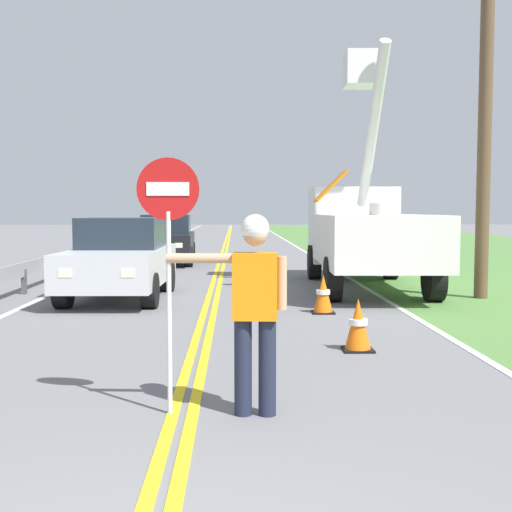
% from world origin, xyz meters
% --- Properties ---
extents(centerline_yellow_left, '(0.11, 110.00, 0.01)m').
position_xyz_m(centerline_yellow_left, '(-0.09, 20.00, 0.01)').
color(centerline_yellow_left, yellow).
rests_on(centerline_yellow_left, ground).
extents(centerline_yellow_right, '(0.11, 110.00, 0.01)m').
position_xyz_m(centerline_yellow_right, '(0.09, 20.00, 0.01)').
color(centerline_yellow_right, yellow).
rests_on(centerline_yellow_right, ground).
extents(edge_line_right, '(0.12, 110.00, 0.01)m').
position_xyz_m(edge_line_right, '(3.60, 20.00, 0.01)').
color(edge_line_right, silver).
rests_on(edge_line_right, ground).
extents(edge_line_left, '(0.12, 110.00, 0.01)m').
position_xyz_m(edge_line_left, '(-3.60, 20.00, 0.01)').
color(edge_line_left, silver).
rests_on(edge_line_left, ground).
extents(flagger_worker, '(1.09, 0.27, 1.83)m').
position_xyz_m(flagger_worker, '(0.65, 3.37, 1.05)').
color(flagger_worker, '#1E2338').
rests_on(flagger_worker, ground).
extents(stop_sign_paddle, '(0.56, 0.04, 2.33)m').
position_xyz_m(stop_sign_paddle, '(-0.12, 3.42, 1.71)').
color(stop_sign_paddle, silver).
rests_on(stop_sign_paddle, ground).
extents(utility_bucket_truck, '(2.88, 6.88, 5.65)m').
position_xyz_m(utility_bucket_truck, '(3.59, 13.06, 1.42)').
color(utility_bucket_truck, white).
rests_on(utility_bucket_truck, ground).
extents(oncoming_sedan_nearest, '(2.00, 4.15, 1.70)m').
position_xyz_m(oncoming_sedan_nearest, '(-1.92, 11.12, 0.83)').
color(oncoming_sedan_nearest, silver).
rests_on(oncoming_sedan_nearest, ground).
extents(oncoming_sedan_second, '(2.02, 4.16, 1.70)m').
position_xyz_m(oncoming_sedan_second, '(-1.91, 19.97, 0.83)').
color(oncoming_sedan_second, black).
rests_on(oncoming_sedan_second, ground).
extents(utility_pole_near, '(1.80, 0.28, 8.46)m').
position_xyz_m(utility_pole_near, '(5.68, 10.95, 4.41)').
color(utility_pole_near, brown).
rests_on(utility_pole_near, ground).
extents(traffic_cone_lead, '(0.40, 0.40, 0.70)m').
position_xyz_m(traffic_cone_lead, '(2.11, 6.00, 0.34)').
color(traffic_cone_lead, orange).
rests_on(traffic_cone_lead, ground).
extents(traffic_cone_mid, '(0.40, 0.40, 0.70)m').
position_xyz_m(traffic_cone_mid, '(2.07, 9.10, 0.34)').
color(traffic_cone_mid, orange).
rests_on(traffic_cone_mid, ground).
extents(guardrail_left_shoulder, '(0.10, 32.00, 0.71)m').
position_xyz_m(guardrail_left_shoulder, '(-4.20, 15.37, 0.52)').
color(guardrail_left_shoulder, '#9EA0A3').
rests_on(guardrail_left_shoulder, ground).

